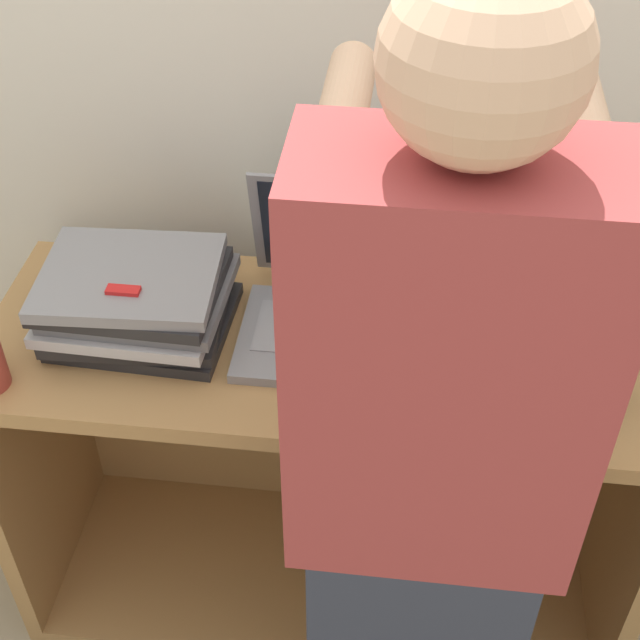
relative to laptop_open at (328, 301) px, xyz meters
The scene contains 7 objects.
wall_back 0.47m from the laptop_open, 90.00° to the left, with size 8.00×0.05×2.40m.
cart 0.45m from the laptop_open, 90.00° to the left, with size 1.31×0.50×0.78m.
laptop_open is the anchor object (origin of this frame).
laptop_stack_left 0.36m from the laptop_open, behind, with size 0.35×0.29×0.14m.
laptop_stack_right 0.35m from the laptop_open, ahead, with size 0.34×0.27×0.09m.
person 0.50m from the laptop_open, 66.43° to the right, with size 0.40×0.53×1.65m.
inventory_tag 0.38m from the laptop_open, 161.06° to the right, with size 0.06×0.02×0.01m.
Camera 1 is at (0.14, -0.99, 1.91)m, focal length 50.00 mm.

